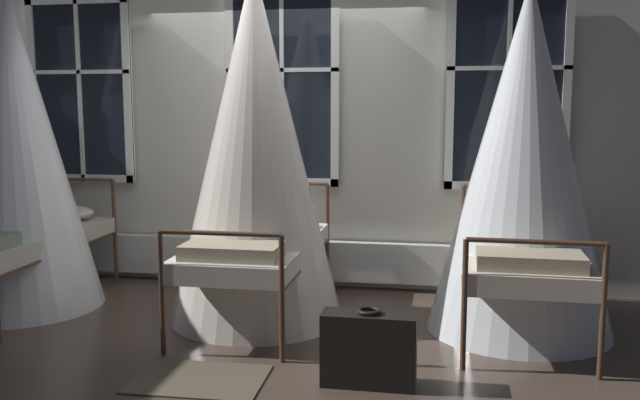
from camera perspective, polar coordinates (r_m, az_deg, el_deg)
name	(u,v)px	position (r m, az deg, el deg)	size (l,w,h in m)	color
ground	(255,317)	(5.55, -5.38, -9.59)	(16.96, 16.96, 0.00)	#4C3D33
back_wall_with_windows	(285,119)	(6.39, -2.87, 6.72)	(8.07, 0.10, 3.07)	beige
window_bank	(283,173)	(6.30, -3.09, 2.27)	(4.95, 0.10, 2.59)	black
cot_first	(13,149)	(6.14, -24.01, 3.88)	(1.34, 1.81, 2.70)	#4C3323
cot_second	(255,152)	(5.29, -5.35, 4.00)	(1.34, 1.81, 2.70)	#4C3323
cot_third	(524,164)	(5.20, 16.48, 2.86)	(1.34, 1.83, 2.55)	#4C3323
rug_second	(199,379)	(4.40, -9.96, -14.34)	(0.80, 0.56, 0.01)	brown
suitcase_dark	(369,349)	(4.19, 4.06, -12.17)	(0.56, 0.21, 0.47)	black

